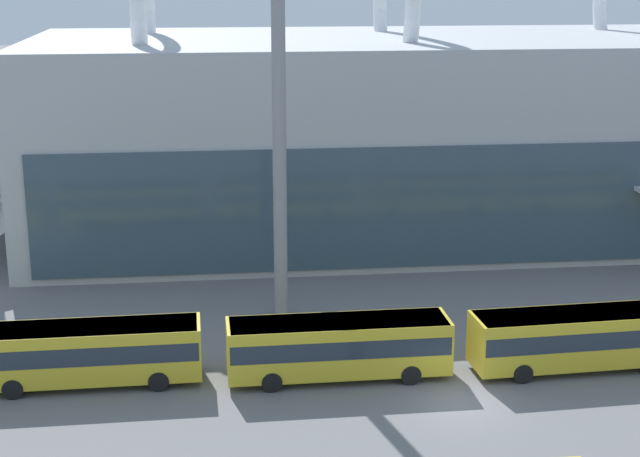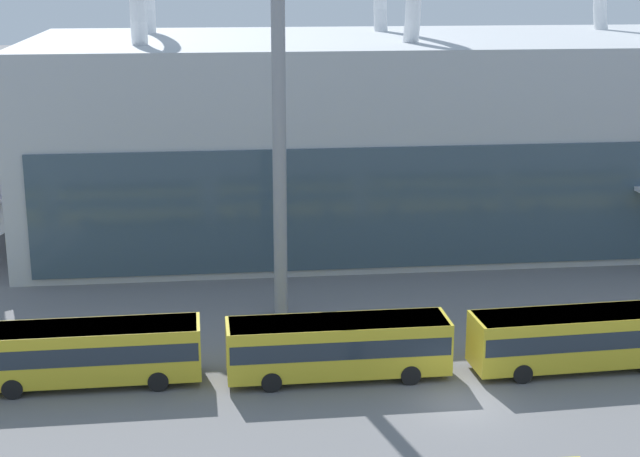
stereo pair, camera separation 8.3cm
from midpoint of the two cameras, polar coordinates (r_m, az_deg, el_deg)
name	(u,v)px [view 2 (the right image)]	position (r m, az deg, el deg)	size (l,w,h in m)	color
ground_plane	(459,403)	(47.25, 8.14, -10.05)	(440.00, 440.00, 0.00)	slate
airliner_at_gate_near	(8,166)	(79.95, -17.67, 3.47)	(33.73, 33.34, 13.74)	silver
airliner_at_gate_far	(619,152)	(85.35, 17.04, 4.25)	(46.19, 43.45, 12.73)	silver
shuttle_bus_2	(87,350)	(49.43, -13.36, -6.90)	(11.07, 2.93, 3.01)	gold
shuttle_bus_3	(338,344)	(48.84, 1.11, -6.75)	(11.05, 2.89, 3.01)	gold
shuttle_bus_4	(579,336)	(51.59, 14.88, -6.05)	(11.15, 3.28, 3.01)	gold
floodlight_mast	(278,66)	(54.63, -2.39, 9.44)	(2.72, 2.72, 23.59)	gray
lane_stripe_3	(333,339)	(54.35, 0.78, -6.43)	(7.77, 0.25, 0.01)	yellow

